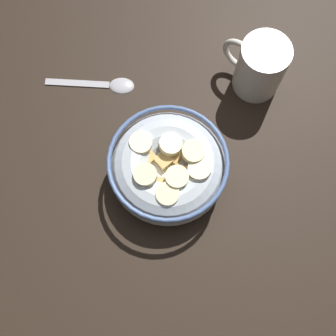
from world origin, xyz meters
The scene contains 4 objects.
ground_plane centered at (0.00, 0.00, -1.00)cm, with size 90.87×90.87×2.00cm, color black.
cereal_bowl centered at (-0.01, 0.00, 3.33)cm, with size 15.36×15.36×6.82cm.
spoon centered at (15.05, -5.79, 0.33)cm, with size 11.91×8.58×0.80cm.
coffee_mug centered at (-1.73, -18.74, 4.29)cm, with size 9.45×6.65×8.58cm.
Camera 1 is at (-10.02, 13.66, 57.24)cm, focal length 46.86 mm.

